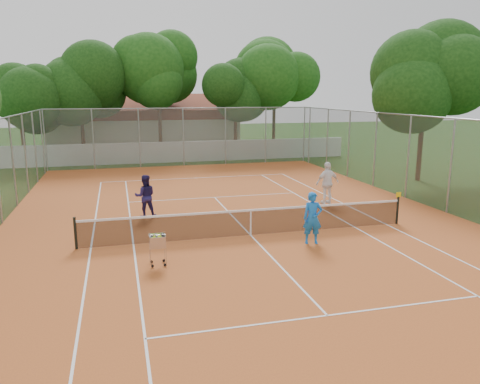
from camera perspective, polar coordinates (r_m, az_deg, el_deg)
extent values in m
plane|color=#1A3A0F|center=(16.86, 1.30, -5.35)|extent=(120.00, 120.00, 0.00)
cube|color=#B65723|center=(16.86, 1.30, -5.32)|extent=(18.00, 34.00, 0.02)
cube|color=white|center=(16.86, 1.30, -5.28)|extent=(10.98, 23.78, 0.01)
cube|color=black|center=(16.72, 1.31, -3.69)|extent=(11.88, 0.10, 0.98)
cube|color=slate|center=(16.38, 1.33, 1.34)|extent=(18.00, 34.00, 4.00)
cube|color=silver|center=(35.02, -7.32, 4.89)|extent=(26.00, 0.30, 1.50)
cube|color=beige|center=(44.62, -11.65, 8.13)|extent=(16.40, 9.00, 4.40)
cube|color=#10330C|center=(37.73, -8.11, 11.85)|extent=(29.00, 19.00, 10.00)
imported|color=blue|center=(15.93, 8.84, -3.15)|extent=(0.72, 0.54, 1.77)
imported|color=#20194D|center=(19.48, -11.48, -0.49)|extent=(0.87, 0.69, 1.75)
imported|color=white|center=(21.76, 10.62, 1.10)|extent=(1.18, 0.58, 1.94)
cube|color=#B1B3B9|center=(14.09, -10.01, -6.83)|extent=(0.54, 0.54, 1.01)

